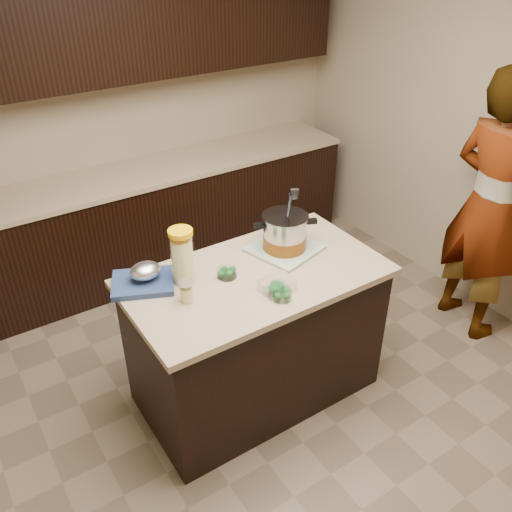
{
  "coord_description": "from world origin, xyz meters",
  "views": [
    {
      "loc": [
        -1.37,
        -2.09,
        2.6
      ],
      "look_at": [
        0.0,
        0.0,
        1.02
      ],
      "focal_mm": 38.0,
      "sensor_mm": 36.0,
      "label": 1
    }
  ],
  "objects_px": {
    "island": "(256,336)",
    "stock_pot": "(285,234)",
    "lemonade_pitcher": "(183,259)",
    "person": "(490,208)"
  },
  "relations": [
    {
      "from": "island",
      "to": "stock_pot",
      "type": "height_order",
      "value": "stock_pot"
    },
    {
      "from": "island",
      "to": "stock_pot",
      "type": "distance_m",
      "value": 0.64
    },
    {
      "from": "island",
      "to": "lemonade_pitcher",
      "type": "bearing_deg",
      "value": 157.05
    },
    {
      "from": "stock_pot",
      "to": "island",
      "type": "bearing_deg",
      "value": -133.0
    },
    {
      "from": "island",
      "to": "person",
      "type": "xyz_separation_m",
      "value": [
        1.7,
        -0.25,
        0.49
      ]
    },
    {
      "from": "island",
      "to": "stock_pot",
      "type": "xyz_separation_m",
      "value": [
        0.28,
        0.12,
        0.56
      ]
    },
    {
      "from": "lemonade_pitcher",
      "to": "person",
      "type": "distance_m",
      "value": 2.11
    },
    {
      "from": "island",
      "to": "person",
      "type": "distance_m",
      "value": 1.79
    },
    {
      "from": "island",
      "to": "lemonade_pitcher",
      "type": "relative_size",
      "value": 4.59
    },
    {
      "from": "island",
      "to": "lemonade_pitcher",
      "type": "xyz_separation_m",
      "value": [
        -0.37,
        0.16,
        0.6
      ]
    }
  ]
}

